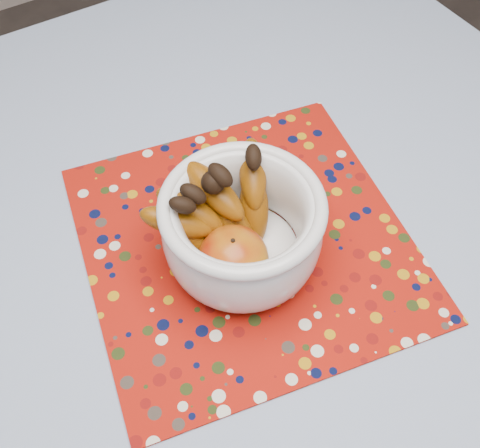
# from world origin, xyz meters

# --- Properties ---
(table) EXTENTS (1.20, 1.20, 0.75)m
(table) POSITION_xyz_m (0.00, 0.00, 0.67)
(table) COLOR brown
(table) RESTS_ON ground
(tablecloth) EXTENTS (1.32, 1.32, 0.01)m
(tablecloth) POSITION_xyz_m (0.00, 0.00, 0.76)
(tablecloth) COLOR #6179A2
(tablecloth) RESTS_ON table
(placemat) EXTENTS (0.49, 0.49, 0.00)m
(placemat) POSITION_xyz_m (0.06, 0.05, 0.76)
(placemat) COLOR #991108
(placemat) RESTS_ON tablecloth
(fruit_bowl) EXTENTS (0.23, 0.21, 0.16)m
(fruit_bowl) POSITION_xyz_m (0.03, 0.04, 0.83)
(fruit_bowl) COLOR silver
(fruit_bowl) RESTS_ON placemat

